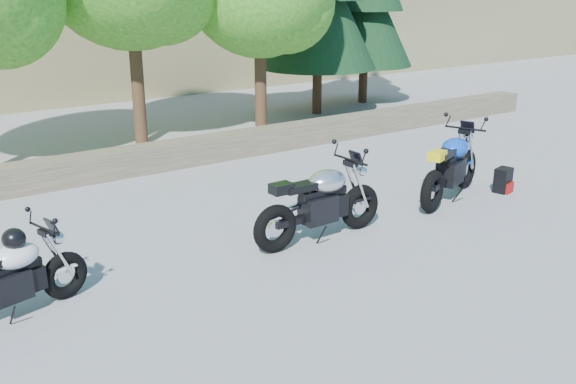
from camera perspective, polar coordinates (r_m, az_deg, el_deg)
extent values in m
plane|color=gray|center=(8.12, 2.90, -7.10)|extent=(90.00, 90.00, 0.00)
cube|color=brown|center=(12.58, -12.60, 2.90)|extent=(22.00, 0.55, 0.50)
cylinder|color=#382314|center=(14.52, -13.31, 10.61)|extent=(0.28, 0.28, 3.36)
cylinder|color=#382314|center=(15.28, -2.46, 10.57)|extent=(0.28, 0.28, 2.91)
sphere|color=#21761A|center=(15.19, -0.25, 16.45)|extent=(2.29, 2.29, 2.29)
cylinder|color=#382314|center=(17.79, 2.62, 10.41)|extent=(0.26, 0.26, 2.16)
cone|color=black|center=(17.64, 2.71, 16.22)|extent=(3.17, 3.17, 3.24)
cylinder|color=#382314|center=(19.65, 6.72, 10.69)|extent=(0.26, 0.26, 1.92)
cone|color=black|center=(19.51, 6.90, 15.35)|extent=(2.82, 2.82, 2.88)
torus|color=black|center=(9.44, 6.39, -1.30)|extent=(0.67, 0.18, 0.67)
torus|color=black|center=(8.56, -1.16, -3.27)|extent=(0.67, 0.18, 0.67)
cylinder|color=silver|center=(9.44, 6.39, -1.30)|extent=(0.23, 0.05, 0.23)
cylinder|color=silver|center=(8.56, -1.16, -3.27)|extent=(0.23, 0.05, 0.23)
cube|color=black|center=(8.93, 2.71, -1.51)|extent=(0.51, 0.32, 0.38)
cube|color=black|center=(8.90, 3.10, -0.02)|extent=(0.74, 0.18, 0.10)
ellipsoid|color=silver|center=(8.89, 3.49, 0.96)|extent=(0.61, 0.42, 0.32)
cube|color=black|center=(8.62, 1.11, 0.44)|extent=(0.53, 0.24, 0.09)
cube|color=black|center=(8.43, -0.60, 0.33)|extent=(0.30, 0.21, 0.14)
cylinder|color=black|center=(9.09, 5.57, 2.87)|extent=(0.04, 0.69, 0.03)
sphere|color=silver|center=(9.25, 6.32, 1.96)|extent=(0.19, 0.19, 0.19)
torus|color=black|center=(7.80, -19.22, -7.01)|extent=(0.58, 0.28, 0.56)
cylinder|color=silver|center=(7.80, -19.22, -7.01)|extent=(0.19, 0.08, 0.19)
cube|color=black|center=(7.49, -23.54, -7.71)|extent=(0.47, 0.36, 0.31)
cube|color=black|center=(7.44, -23.31, -6.23)|extent=(0.63, 0.29, 0.09)
ellipsoid|color=silver|center=(7.42, -23.01, -5.23)|extent=(0.57, 0.46, 0.27)
cylinder|color=black|center=(7.49, -20.84, -3.08)|extent=(0.17, 0.56, 0.03)
sphere|color=silver|center=(7.60, -19.81, -3.85)|extent=(0.16, 0.16, 0.16)
ellipsoid|color=black|center=(7.35, -23.19, -3.85)|extent=(0.30, 0.31, 0.23)
torus|color=black|center=(11.69, 15.52, 1.99)|extent=(0.70, 0.41, 0.69)
torus|color=black|center=(10.29, 12.68, 0.05)|extent=(0.70, 0.41, 0.69)
cylinder|color=silver|center=(11.69, 15.52, 1.99)|extent=(0.24, 0.12, 0.24)
cylinder|color=silver|center=(10.29, 12.68, 0.05)|extent=(0.24, 0.12, 0.24)
cube|color=black|center=(10.93, 14.20, 1.70)|extent=(0.60, 0.49, 0.39)
cube|color=black|center=(10.93, 14.43, 2.98)|extent=(0.76, 0.43, 0.11)
ellipsoid|color=#0C3CBA|center=(10.97, 14.63, 3.82)|extent=(0.73, 0.61, 0.33)
cube|color=black|center=(10.53, 13.75, 3.31)|extent=(0.59, 0.41, 0.10)
cube|color=yellow|center=(10.23, 13.12, 3.18)|extent=(0.36, 0.31, 0.14)
cylinder|color=black|center=(11.31, 15.48, 5.46)|extent=(0.29, 0.67, 0.03)
sphere|color=silver|center=(11.51, 15.69, 4.72)|extent=(0.19, 0.19, 0.19)
cube|color=black|center=(11.68, 18.57, 1.02)|extent=(0.36, 0.29, 0.42)
cube|color=maroon|center=(11.67, 19.11, 0.34)|extent=(0.25, 0.10, 0.18)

